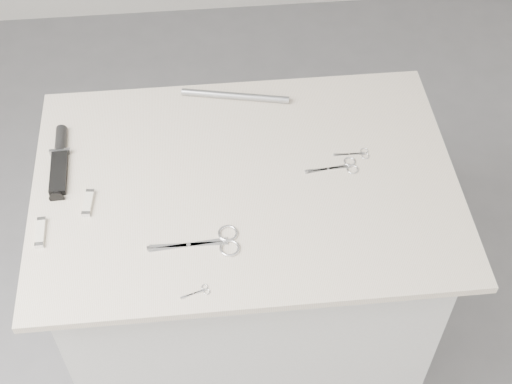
{
  "coord_description": "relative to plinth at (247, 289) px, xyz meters",
  "views": [
    {
      "loc": [
        -0.08,
        -1.11,
        2.18
      ],
      "look_at": [
        0.02,
        -0.04,
        0.92
      ],
      "focal_mm": 50.0,
      "sensor_mm": 36.0,
      "label": 1
    }
  ],
  "objects": [
    {
      "name": "large_shears",
      "position": [
        -0.08,
        -0.18,
        0.47
      ],
      "size": [
        0.2,
        0.09,
        0.01
      ],
      "rotation": [
        0.0,
        0.0,
        0.03
      ],
      "color": "silver",
      "rests_on": "display_board"
    },
    {
      "name": "metal_rail",
      "position": [
        -0.0,
        0.29,
        0.48
      ],
      "size": [
        0.28,
        0.08,
        0.02
      ],
      "primitive_type": "cylinder",
      "rotation": [
        0.0,
        1.57,
        -0.21
      ],
      "color": "gray",
      "rests_on": "display_board"
    },
    {
      "name": "embroidery_scissors_a",
      "position": [
        0.23,
        0.02,
        0.47
      ],
      "size": [
        0.13,
        0.06,
        0.0
      ],
      "rotation": [
        0.0,
        0.0,
        0.09
      ],
      "color": "silver",
      "rests_on": "display_board"
    },
    {
      "name": "pocket_knife_a",
      "position": [
        -0.46,
        -0.11,
        0.47
      ],
      "size": [
        0.02,
        0.08,
        0.01
      ],
      "rotation": [
        0.0,
        0.0,
        1.59
      ],
      "color": "silver",
      "rests_on": "display_board"
    },
    {
      "name": "sheathed_knife",
      "position": [
        -0.44,
        0.11,
        0.48
      ],
      "size": [
        0.05,
        0.22,
        0.03
      ],
      "rotation": [
        0.0,
        0.0,
        1.6
      ],
      "color": "black",
      "rests_on": "display_board"
    },
    {
      "name": "display_board",
      "position": [
        0.0,
        0.0,
        0.46
      ],
      "size": [
        1.0,
        0.7,
        0.02
      ],
      "primitive_type": "cube",
      "color": "beige",
      "rests_on": "plinth"
    },
    {
      "name": "plinth",
      "position": [
        0.0,
        0.0,
        0.0
      ],
      "size": [
        0.9,
        0.6,
        0.9
      ],
      "primitive_type": "cube",
      "color": "silver",
      "rests_on": "ground"
    },
    {
      "name": "embroidery_scissors_b",
      "position": [
        0.28,
        0.06,
        0.47
      ],
      "size": [
        0.09,
        0.04,
        0.0
      ],
      "rotation": [
        0.0,
        0.0,
        -0.03
      ],
      "color": "silver",
      "rests_on": "display_board"
    },
    {
      "name": "pocket_knife_b",
      "position": [
        -0.36,
        -0.04,
        0.47
      ],
      "size": [
        0.02,
        0.08,
        0.01
      ],
      "rotation": [
        0.0,
        0.0,
        1.47
      ],
      "color": "silver",
      "rests_on": "display_board"
    },
    {
      "name": "tiny_scissors",
      "position": [
        -0.12,
        -0.3,
        0.47
      ],
      "size": [
        0.06,
        0.03,
        0.0
      ],
      "rotation": [
        0.0,
        0.0,
        0.3
      ],
      "color": "silver",
      "rests_on": "display_board"
    },
    {
      "name": "ground",
      "position": [
        0.0,
        0.0,
        -0.46
      ],
      "size": [
        4.0,
        4.0,
        0.01
      ],
      "primitive_type": "cube",
      "color": "slate",
      "rests_on": "ground"
    }
  ]
}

